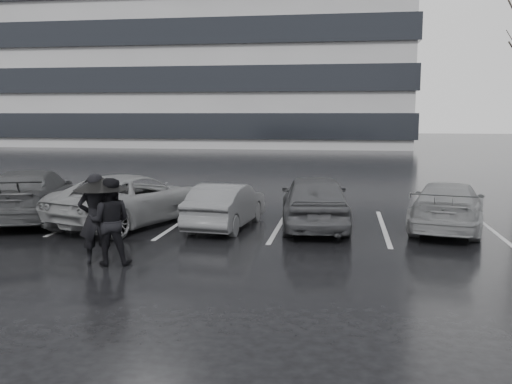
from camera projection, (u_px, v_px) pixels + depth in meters
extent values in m
plane|color=black|center=(243.00, 244.00, 13.38)|extent=(160.00, 160.00, 0.00)
cube|color=gray|center=(120.00, 12.00, 61.80)|extent=(60.00, 25.00, 28.00)
cube|color=black|center=(124.00, 123.00, 63.43)|extent=(60.60, 25.60, 2.20)
cube|color=black|center=(123.00, 87.00, 62.89)|extent=(60.60, 25.60, 2.20)
cube|color=black|center=(122.00, 50.00, 62.35)|extent=(60.60, 25.60, 2.20)
cube|color=black|center=(120.00, 12.00, 61.80)|extent=(60.60, 25.60, 2.20)
imported|color=black|center=(315.00, 201.00, 15.22)|extent=(2.16, 4.46, 1.47)
imported|color=#313134|center=(226.00, 205.00, 15.27)|extent=(1.64, 3.75, 1.20)
imported|color=#525255|center=(132.00, 199.00, 15.73)|extent=(3.86, 5.49, 1.39)
imported|color=black|center=(33.00, 195.00, 16.35)|extent=(3.38, 5.39, 1.46)
imported|color=#525255|center=(448.00, 206.00, 14.95)|extent=(2.70, 4.66, 1.27)
imported|color=black|center=(95.00, 218.00, 11.55)|extent=(0.80, 0.70, 1.85)
imported|color=black|center=(110.00, 221.00, 11.46)|extent=(0.97, 0.83, 1.77)
cylinder|color=black|center=(102.00, 226.00, 11.57)|extent=(0.02, 0.02, 1.55)
cone|color=black|center=(100.00, 183.00, 11.45)|extent=(1.07, 1.07, 0.27)
sphere|color=black|center=(100.00, 176.00, 11.43)|extent=(0.05, 0.05, 0.05)
cube|color=#A9A9AC|center=(1.00, 216.00, 17.01)|extent=(0.12, 5.00, 0.00)
cube|color=#A9A9AC|center=(89.00, 219.00, 16.59)|extent=(0.12, 5.00, 0.00)
cube|color=#A9A9AC|center=(182.00, 221.00, 16.16)|extent=(0.12, 5.00, 0.00)
cube|color=#A9A9AC|center=(280.00, 224.00, 15.74)|extent=(0.12, 5.00, 0.00)
cube|color=#A9A9AC|center=(383.00, 227.00, 15.32)|extent=(0.12, 5.00, 0.00)
cube|color=#A9A9AC|center=(493.00, 231.00, 14.89)|extent=(0.12, 5.00, 0.00)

